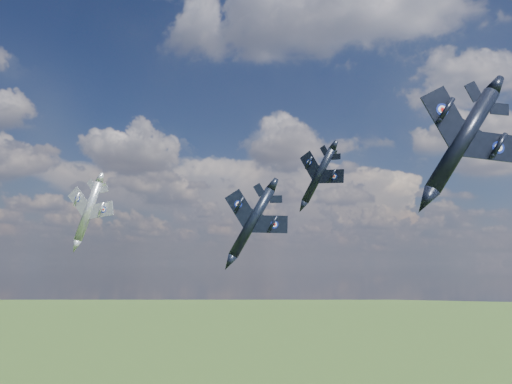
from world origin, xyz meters
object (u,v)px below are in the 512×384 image
(jet_high_navy, at_px, (319,176))
(jet_right_navy, at_px, (462,141))
(jet_lead_navy, at_px, (252,222))
(jet_left_silver, at_px, (88,211))

(jet_high_navy, bearing_deg, jet_right_navy, -45.68)
(jet_lead_navy, relative_size, jet_high_navy, 1.02)
(jet_right_navy, xyz_separation_m, jet_left_silver, (-61.16, 29.22, -2.06))
(jet_lead_navy, bearing_deg, jet_left_silver, 158.16)
(jet_high_navy, bearing_deg, jet_left_silver, -143.69)
(jet_lead_navy, distance_m, jet_left_silver, 35.03)
(jet_right_navy, bearing_deg, jet_high_navy, 94.68)
(jet_lead_navy, bearing_deg, jet_high_navy, 63.74)
(jet_left_silver, bearing_deg, jet_lead_navy, -10.67)
(jet_right_navy, relative_size, jet_left_silver, 1.03)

